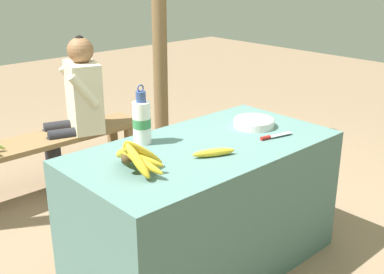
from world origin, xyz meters
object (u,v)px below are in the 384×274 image
water_bottle (142,121)px  support_post_far (159,2)px  knife (272,136)px  seated_vendor (78,101)px  loose_banana_front (214,153)px  wooden_bench (43,147)px  serving_bowl (254,122)px  banana_bunch_ripe (135,155)px

water_bottle → support_post_far: size_ratio=0.12×
knife → seated_vendor: 1.57m
loose_banana_front → wooden_bench: loose_banana_front is taller
serving_bowl → banana_bunch_ripe: bearing=-177.1°
wooden_bench → seated_vendor: seated_vendor is taller
serving_bowl → seated_vendor: 1.40m
banana_bunch_ripe → support_post_far: 2.19m
banana_bunch_ripe → loose_banana_front: 0.38m
seated_vendor → knife: bearing=116.5°
loose_banana_front → wooden_bench: size_ratio=0.14×
loose_banana_front → knife: loose_banana_front is taller
support_post_far → banana_bunch_ripe: bearing=-131.9°
seated_vendor → support_post_far: (0.90, 0.18, 0.63)m
banana_bunch_ripe → wooden_bench: (0.23, 1.42, -0.43)m
knife → seated_vendor: seated_vendor is taller
serving_bowl → water_bottle: (-0.60, 0.21, 0.09)m
knife → support_post_far: bearing=81.5°
serving_bowl → loose_banana_front: size_ratio=1.10×
knife → wooden_bench: knife is taller
wooden_bench → loose_banana_front: bearing=-85.1°
loose_banana_front → knife: 0.39m
wooden_bench → support_post_far: size_ratio=0.61×
knife → wooden_bench: size_ratio=0.13×
banana_bunch_ripe → knife: 0.77m
wooden_bench → seated_vendor: 0.40m
knife → water_bottle: bearing=155.9°
banana_bunch_ripe → support_post_far: size_ratio=0.13×
loose_banana_front → seated_vendor: (0.16, 1.52, -0.10)m
water_bottle → knife: size_ratio=1.55×
water_bottle → support_post_far: support_post_far is taller
loose_banana_front → water_bottle: bearing=110.5°
support_post_far → loose_banana_front: bearing=-121.9°
serving_bowl → water_bottle: water_bottle is taller
banana_bunch_ripe → seated_vendor: 1.51m
loose_banana_front → banana_bunch_ripe: bearing=162.6°
water_bottle → support_post_far: (1.20, 1.34, 0.43)m
wooden_bench → support_post_far: (1.20, 0.17, 0.90)m
serving_bowl → knife: size_ratio=1.15×
water_bottle → loose_banana_front: (0.14, -0.37, -0.10)m
loose_banana_front → serving_bowl: bearing=18.5°
water_bottle → serving_bowl: bearing=-19.1°
loose_banana_front → knife: size_ratio=1.05×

